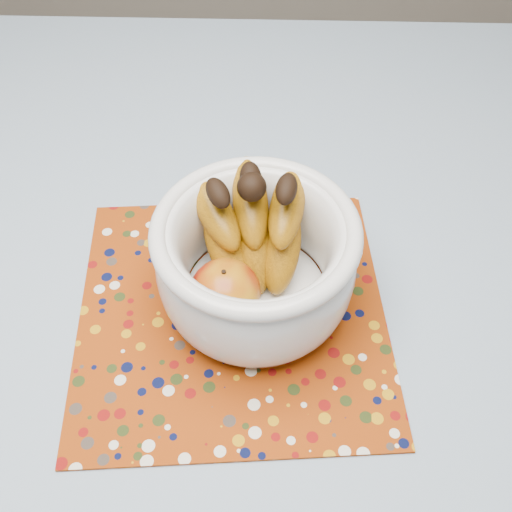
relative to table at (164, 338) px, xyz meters
name	(u,v)px	position (x,y,z in m)	size (l,w,h in m)	color
table	(164,338)	(0.00, 0.00, 0.00)	(1.20, 1.20, 0.75)	brown
tablecloth	(156,303)	(0.00, 0.00, 0.08)	(1.32, 1.32, 0.01)	slate
placemat	(232,312)	(0.09, -0.02, 0.09)	(0.36, 0.36, 0.00)	#7D2C06
fruit_bowl	(253,252)	(0.12, 0.01, 0.17)	(0.23, 0.24, 0.17)	silver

